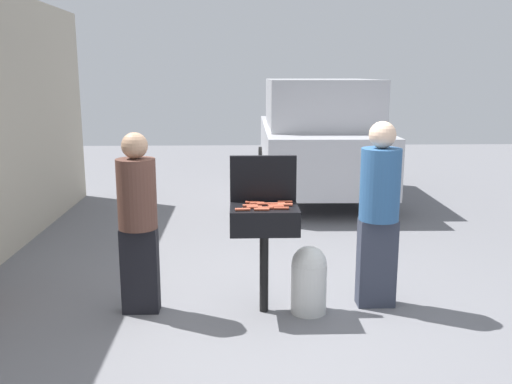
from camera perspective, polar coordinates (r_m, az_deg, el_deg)
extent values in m
plane|color=slate|center=(5.18, 1.89, -12.06)|extent=(24.00, 24.00, 0.00)
cylinder|color=black|center=(5.05, 0.83, -8.13)|extent=(0.08, 0.08, 0.75)
cube|color=black|center=(4.90, 0.84, -2.78)|extent=(0.60, 0.44, 0.22)
cube|color=black|center=(5.04, 0.74, 1.37)|extent=(0.60, 0.05, 0.42)
cylinder|color=#B74C33|center=(4.95, 0.09, -1.17)|extent=(0.13, 0.04, 0.03)
cylinder|color=#C6593D|center=(4.86, -0.59, -1.42)|extent=(0.13, 0.04, 0.03)
cylinder|color=#B74C33|center=(4.78, 0.95, -1.65)|extent=(0.13, 0.04, 0.03)
cylinder|color=#B74C33|center=(4.92, 0.84, -1.23)|extent=(0.13, 0.03, 0.03)
cylinder|color=#C6593D|center=(4.93, 2.23, -1.22)|extent=(0.13, 0.03, 0.03)
cylinder|color=#AD4228|center=(5.00, 2.98, -1.04)|extent=(0.13, 0.03, 0.03)
cylinder|color=#B74C33|center=(4.86, 2.02, -1.42)|extent=(0.13, 0.03, 0.03)
cylinder|color=#C6593D|center=(4.81, -0.19, -1.56)|extent=(0.13, 0.03, 0.03)
cylinder|color=#B74C33|center=(4.83, 2.10, -1.51)|extent=(0.13, 0.04, 0.03)
cylinder|color=#C6593D|center=(4.73, -1.37, -1.79)|extent=(0.13, 0.03, 0.03)
cylinder|color=#C6593D|center=(4.73, 0.58, -1.78)|extent=(0.13, 0.03, 0.03)
cylinder|color=#B74C33|center=(4.78, 2.59, -1.66)|extent=(0.13, 0.03, 0.03)
cylinder|color=#AD4228|center=(4.98, -0.34, -1.09)|extent=(0.13, 0.04, 0.03)
cylinder|color=#C6593D|center=(4.90, 2.99, -1.30)|extent=(0.13, 0.03, 0.03)
cylinder|color=silver|center=(5.10, 5.41, -9.73)|extent=(0.32, 0.32, 0.46)
sphere|color=silver|center=(5.02, 5.46, -7.29)|extent=(0.31, 0.31, 0.31)
cube|color=black|center=(5.15, -11.75, -7.82)|extent=(0.33, 0.18, 0.78)
cylinder|color=brown|center=(4.96, -12.09, -0.19)|extent=(0.34, 0.34, 0.62)
sphere|color=tan|center=(4.89, -12.31, 4.66)|extent=(0.23, 0.23, 0.23)
cube|color=#333847|center=(5.28, 12.21, -7.08)|extent=(0.34, 0.19, 0.82)
cylinder|color=#2D598C|center=(5.09, 12.58, 0.75)|extent=(0.36, 0.36, 0.65)
sphere|color=beige|center=(5.03, 12.81, 5.72)|extent=(0.24, 0.24, 0.24)
cube|color=#B7B7BC|center=(10.02, 6.25, 4.23)|extent=(1.98, 4.44, 0.90)
cube|color=#B7B7BC|center=(9.75, 6.51, 9.03)|extent=(1.81, 2.63, 0.80)
cylinder|color=black|center=(8.77, 13.27, -0.12)|extent=(0.23, 0.64, 0.64)
cylinder|color=black|center=(8.51, 1.40, -0.16)|extent=(0.23, 0.64, 0.64)
cylinder|color=black|center=(11.73, 9.68, 3.04)|extent=(0.23, 0.64, 0.64)
cylinder|color=black|center=(11.54, 0.82, 3.07)|extent=(0.23, 0.64, 0.64)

